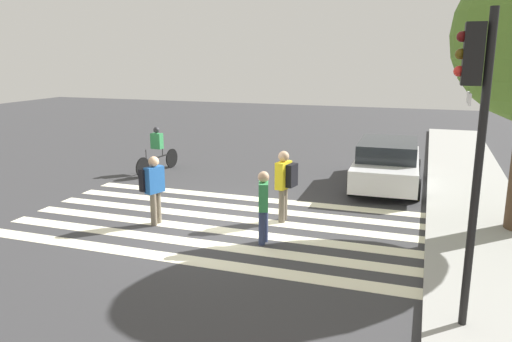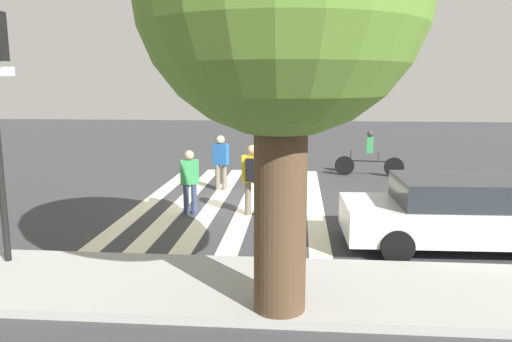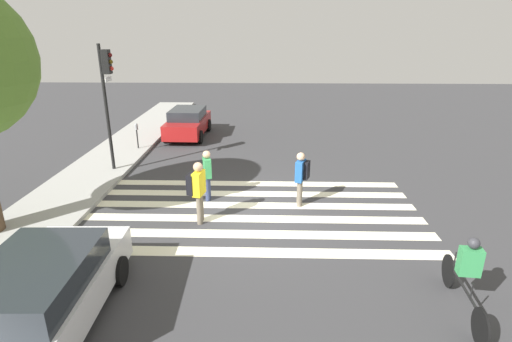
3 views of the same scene
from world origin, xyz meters
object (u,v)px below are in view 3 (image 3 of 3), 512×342
parking_meter (137,130)px  car_parked_dark_suv (38,297)px  pedestrian_adult_yellow_jacket (207,172)px  pedestrian_adult_blue_shirt (198,188)px  pedestrian_adult_tall_backpack (301,175)px  car_parked_silver_sedan (188,122)px  cyclist_near_curb (467,274)px  traffic_light (107,85)px

parking_meter → car_parked_dark_suv: size_ratio=0.27×
pedestrian_adult_yellow_jacket → pedestrian_adult_blue_shirt: pedestrian_adult_blue_shirt is taller
pedestrian_adult_tall_backpack → car_parked_silver_sedan: bearing=51.6°
parking_meter → pedestrian_adult_tall_backpack: 8.93m
pedestrian_adult_tall_backpack → car_parked_silver_sedan: 9.73m
parking_meter → cyclist_near_curb: size_ratio=0.53×
parking_meter → pedestrian_adult_blue_shirt: bearing=-150.7°
traffic_light → car_parked_dark_suv: 9.17m
traffic_light → cyclist_near_curb: bearing=-129.1°
pedestrian_adult_blue_shirt → car_parked_silver_sedan: 9.80m
parking_meter → pedestrian_adult_blue_shirt: (-6.95, -3.90, 0.10)m
car_parked_silver_sedan → pedestrian_adult_yellow_jacket: bearing=-163.5°
traffic_light → pedestrian_adult_yellow_jacket: size_ratio=2.88×
pedestrian_adult_blue_shirt → cyclist_near_curb: 6.87m
car_parked_dark_suv → parking_meter: bearing=7.2°
traffic_light → car_parked_dark_suv: size_ratio=1.00×
pedestrian_adult_blue_shirt → car_parked_silver_sedan: (9.57, 2.09, -0.32)m
pedestrian_adult_yellow_jacket → cyclist_near_curb: bearing=29.5°
pedestrian_adult_tall_backpack → pedestrian_adult_yellow_jacket: bearing=103.5°
pedestrian_adult_blue_shirt → cyclist_near_curb: (-3.71, -5.79, -0.19)m
pedestrian_adult_blue_shirt → traffic_light: bearing=-124.8°
pedestrian_adult_tall_backpack → car_parked_silver_sedan: (8.28, 5.11, -0.27)m
pedestrian_adult_tall_backpack → car_parked_dark_suv: (-5.76, 5.16, -0.26)m
pedestrian_adult_tall_backpack → traffic_light: bearing=87.3°
pedestrian_adult_tall_backpack → car_parked_dark_suv: bearing=158.0°
pedestrian_adult_blue_shirt → car_parked_dark_suv: (-4.47, 2.15, -0.31)m
parking_meter → car_parked_dark_suv: 11.55m
traffic_light → car_parked_silver_sedan: (5.42, -1.78, -2.60)m
car_parked_dark_suv → car_parked_silver_sedan: (14.04, -0.05, -0.01)m
car_parked_silver_sedan → car_parked_dark_suv: bearing=-178.8°
cyclist_near_curb → car_parked_silver_sedan: 15.44m
traffic_light → pedestrian_adult_yellow_jacket: 5.24m
parking_meter → car_parked_dark_suv: (-11.42, -1.75, -0.21)m
pedestrian_adult_yellow_jacket → traffic_light: bearing=-140.5°
car_parked_dark_suv → cyclist_near_curb: bearing=-86.0°
traffic_light → pedestrian_adult_yellow_jacket: (-2.53, -3.91, -2.41)m
pedestrian_adult_yellow_jacket → car_parked_dark_suv: bearing=-37.4°
pedestrian_adult_yellow_jacket → pedestrian_adult_blue_shirt: (-1.63, 0.04, 0.13)m
traffic_light → parking_meter: 3.67m
car_parked_dark_suv → car_parked_silver_sedan: size_ratio=1.18×
cyclist_near_curb → car_parked_silver_sedan: bearing=36.5°
pedestrian_adult_yellow_jacket → cyclist_near_curb: size_ratio=0.68×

